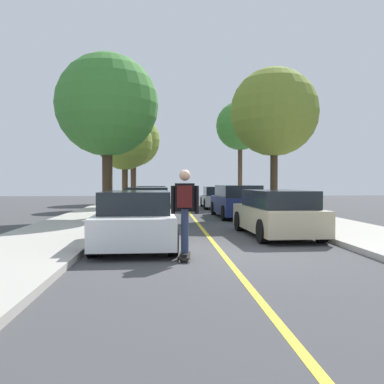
# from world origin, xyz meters

# --- Properties ---
(ground) EXTENTS (80.00, 80.00, 0.00)m
(ground) POSITION_xyz_m (0.00, 0.00, 0.00)
(ground) COLOR #424244
(sidewalk_left) EXTENTS (2.84, 56.00, 0.14)m
(sidewalk_left) POSITION_xyz_m (-4.48, 0.00, 0.07)
(sidewalk_left) COLOR #ADA89E
(sidewalk_left) RESTS_ON ground
(center_line) EXTENTS (0.12, 39.20, 0.01)m
(center_line) POSITION_xyz_m (0.00, 4.00, 0.00)
(center_line) COLOR gold
(center_line) RESTS_ON ground
(parked_car_left_nearest) EXTENTS (2.04, 4.41, 1.38)m
(parked_car_left_nearest) POSITION_xyz_m (-2.01, 1.41, 0.67)
(parked_car_left_nearest) COLOR white
(parked_car_left_nearest) RESTS_ON ground
(parked_car_left_near) EXTENTS (2.01, 4.27, 1.40)m
(parked_car_left_near) POSITION_xyz_m (-2.01, 7.89, 0.68)
(parked_car_left_near) COLOR #1E5B33
(parked_car_left_near) RESTS_ON ground
(parked_car_left_far) EXTENTS (1.88, 4.69, 1.38)m
(parked_car_left_far) POSITION_xyz_m (-2.01, 15.08, 0.69)
(parked_car_left_far) COLOR navy
(parked_car_left_far) RESTS_ON ground
(parked_car_right_nearest) EXTENTS (1.95, 4.31, 1.36)m
(parked_car_right_nearest) POSITION_xyz_m (2.01, 3.05, 0.68)
(parked_car_right_nearest) COLOR #BCAD89
(parked_car_right_nearest) RESTS_ON ground
(parked_car_right_near) EXTENTS (2.03, 4.64, 1.46)m
(parked_car_right_near) POSITION_xyz_m (2.01, 9.79, 0.73)
(parked_car_right_near) COLOR navy
(parked_car_right_near) RESTS_ON ground
(parked_car_right_far) EXTENTS (2.06, 4.56, 1.32)m
(parked_car_right_far) POSITION_xyz_m (2.01, 16.74, 0.65)
(parked_car_right_far) COLOR #B7B7BC
(parked_car_right_far) RESTS_ON ground
(street_tree_left_nearest) EXTENTS (4.27, 4.27, 6.82)m
(street_tree_left_nearest) POSITION_xyz_m (-3.68, 8.64, 4.80)
(street_tree_left_nearest) COLOR #3D2D1E
(street_tree_left_nearest) RESTS_ON sidewalk_left
(street_tree_left_near) EXTENTS (3.32, 3.32, 5.52)m
(street_tree_left_near) POSITION_xyz_m (-3.68, 16.44, 3.97)
(street_tree_left_near) COLOR #4C3823
(street_tree_left_near) RESTS_ON sidewalk_left
(street_tree_left_far) EXTENTS (4.05, 4.05, 6.69)m
(street_tree_left_far) POSITION_xyz_m (-3.68, 23.34, 4.78)
(street_tree_left_far) COLOR #3D2D1E
(street_tree_left_far) RESTS_ON sidewalk_left
(street_tree_right_nearest) EXTENTS (4.00, 4.00, 6.65)m
(street_tree_right_nearest) POSITION_xyz_m (3.68, 9.73, 4.77)
(street_tree_right_nearest) COLOR #3D2D1E
(street_tree_right_nearest) RESTS_ON sidewalk_right
(street_tree_right_near) EXTENTS (3.19, 3.19, 6.77)m
(street_tree_right_near) POSITION_xyz_m (3.68, 18.38, 5.28)
(street_tree_right_near) COLOR #4C3823
(street_tree_right_near) RESTS_ON sidewalk_right
(fire_hydrant) EXTENTS (0.20, 0.20, 0.70)m
(fire_hydrant) POSITION_xyz_m (-3.51, 7.70, 0.49)
(fire_hydrant) COLOR #B2140F
(fire_hydrant) RESTS_ON sidewalk_left
(skateboard) EXTENTS (0.28, 0.85, 0.10)m
(skateboard) POSITION_xyz_m (-0.87, -0.52, 0.09)
(skateboard) COLOR black
(skateboard) RESTS_ON ground
(skateboarder) EXTENTS (0.59, 0.71, 1.76)m
(skateboarder) POSITION_xyz_m (-0.88, -0.56, 1.11)
(skateboarder) COLOR black
(skateboarder) RESTS_ON skateboard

